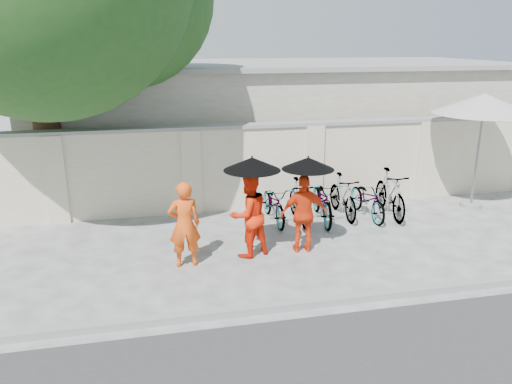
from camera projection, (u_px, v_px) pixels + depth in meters
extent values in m
plane|color=#B2B1B1|center=(262.00, 263.00, 9.28)|extent=(80.00, 80.00, 0.00)
cube|color=gray|center=(287.00, 306.00, 7.67)|extent=(40.00, 0.16, 0.12)
cube|color=silver|center=(273.00, 167.00, 12.18)|extent=(20.00, 0.30, 2.00)
cube|color=beige|center=(275.00, 118.00, 15.76)|extent=(14.00, 6.00, 3.20)
cylinder|color=#4F311E|center=(46.00, 121.00, 11.43)|extent=(0.60, 0.60, 4.40)
imported|color=#F65313|center=(184.00, 224.00, 8.97)|extent=(0.60, 0.41, 1.60)
imported|color=#F62609|center=(249.00, 215.00, 9.39)|extent=(0.98, 0.88, 1.65)
cylinder|color=black|center=(252.00, 187.00, 9.17)|extent=(0.02, 0.02, 0.90)
cone|color=black|center=(252.00, 164.00, 9.03)|extent=(1.05, 1.05, 0.24)
imported|color=#F23910|center=(304.00, 214.00, 9.60)|extent=(0.94, 0.46, 1.54)
cylinder|color=black|center=(307.00, 187.00, 9.36)|extent=(0.02, 0.02, 0.92)
cone|color=black|center=(308.00, 163.00, 9.23)|extent=(0.99, 0.99, 0.23)
cylinder|color=gray|center=(471.00, 205.00, 12.40)|extent=(0.53, 0.53, 0.11)
cylinder|color=gray|center=(477.00, 158.00, 12.04)|extent=(0.06, 0.06, 2.50)
cone|color=#B4B2AA|center=(484.00, 104.00, 11.66)|extent=(2.39, 2.39, 0.48)
imported|color=gray|center=(274.00, 203.00, 11.28)|extent=(0.63, 1.68, 0.87)
imported|color=gray|center=(299.00, 201.00, 11.27)|extent=(0.51, 1.63, 0.97)
imported|color=gray|center=(323.00, 200.00, 11.33)|extent=(0.89, 1.95, 0.99)
imported|color=gray|center=(343.00, 196.00, 11.60)|extent=(0.48, 1.65, 0.99)
imported|color=gray|center=(368.00, 199.00, 11.57)|extent=(0.66, 1.72, 0.89)
imported|color=gray|center=(390.00, 193.00, 11.64)|extent=(0.68, 1.85, 1.09)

